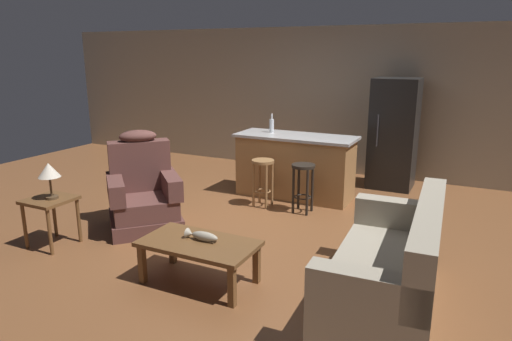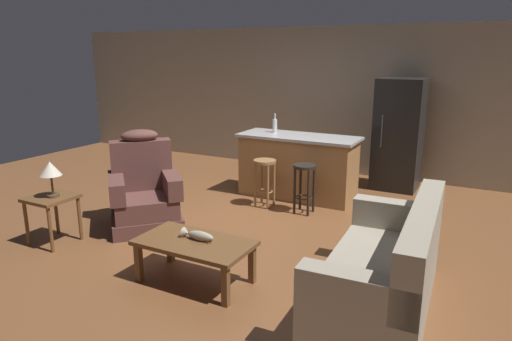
{
  "view_description": "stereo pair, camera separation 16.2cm",
  "coord_description": "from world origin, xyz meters",
  "px_view_note": "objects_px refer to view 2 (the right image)",
  "views": [
    {
      "loc": [
        2.44,
        -4.92,
        2.14
      ],
      "look_at": [
        0.06,
        -0.1,
        0.75
      ],
      "focal_mm": 32.0,
      "sensor_mm": 36.0,
      "label": 1
    },
    {
      "loc": [
        2.59,
        -4.84,
        2.14
      ],
      "look_at": [
        0.06,
        -0.1,
        0.75
      ],
      "focal_mm": 32.0,
      "sensor_mm": 36.0,
      "label": 2
    }
  ],
  "objects_px": {
    "coffee_table": "(195,246)",
    "table_lamp": "(50,170)",
    "couch": "(386,272)",
    "bottle_tall_green": "(275,125)",
    "end_table": "(52,205)",
    "kitchen_island": "(298,166)",
    "bar_stool_left": "(265,174)",
    "fish_figurine": "(198,235)",
    "refrigerator": "(398,134)",
    "recliner_near_lamp": "(144,193)",
    "bar_stool_right": "(305,180)"
  },
  "relations": [
    {
      "from": "recliner_near_lamp",
      "to": "refrigerator",
      "type": "distance_m",
      "value": 4.07
    },
    {
      "from": "end_table",
      "to": "refrigerator",
      "type": "bearing_deg",
      "value": 53.98
    },
    {
      "from": "coffee_table",
      "to": "recliner_near_lamp",
      "type": "bearing_deg",
      "value": 146.89
    },
    {
      "from": "coffee_table",
      "to": "end_table",
      "type": "bearing_deg",
      "value": 179.91
    },
    {
      "from": "recliner_near_lamp",
      "to": "bottle_tall_green",
      "type": "bearing_deg",
      "value": 112.3
    },
    {
      "from": "coffee_table",
      "to": "bar_stool_left",
      "type": "distance_m",
      "value": 2.35
    },
    {
      "from": "coffee_table",
      "to": "fish_figurine",
      "type": "bearing_deg",
      "value": 75.34
    },
    {
      "from": "recliner_near_lamp",
      "to": "kitchen_island",
      "type": "height_order",
      "value": "recliner_near_lamp"
    },
    {
      "from": "end_table",
      "to": "bottle_tall_green",
      "type": "relative_size",
      "value": 1.92
    },
    {
      "from": "refrigerator",
      "to": "bottle_tall_green",
      "type": "height_order",
      "value": "refrigerator"
    },
    {
      "from": "fish_figurine",
      "to": "bottle_tall_green",
      "type": "xyz_separation_m",
      "value": [
        -0.63,
        2.98,
        0.6
      ]
    },
    {
      "from": "bar_stool_right",
      "to": "bottle_tall_green",
      "type": "height_order",
      "value": "bottle_tall_green"
    },
    {
      "from": "end_table",
      "to": "table_lamp",
      "type": "xyz_separation_m",
      "value": [
        0.04,
        0.01,
        0.41
      ]
    },
    {
      "from": "recliner_near_lamp",
      "to": "bar_stool_left",
      "type": "distance_m",
      "value": 1.7
    },
    {
      "from": "couch",
      "to": "table_lamp",
      "type": "xyz_separation_m",
      "value": [
        -3.66,
        -0.37,
        0.53
      ]
    },
    {
      "from": "recliner_near_lamp",
      "to": "bar_stool_left",
      "type": "height_order",
      "value": "recliner_near_lamp"
    },
    {
      "from": "recliner_near_lamp",
      "to": "bar_stool_left",
      "type": "bearing_deg",
      "value": 97.41
    },
    {
      "from": "table_lamp",
      "to": "bar_stool_right",
      "type": "bearing_deg",
      "value": 47.32
    },
    {
      "from": "refrigerator",
      "to": "fish_figurine",
      "type": "bearing_deg",
      "value": -103.86
    },
    {
      "from": "fish_figurine",
      "to": "bar_stool_right",
      "type": "height_order",
      "value": "bar_stool_right"
    },
    {
      "from": "refrigerator",
      "to": "end_table",
      "type": "bearing_deg",
      "value": -126.02
    },
    {
      "from": "fish_figurine",
      "to": "kitchen_island",
      "type": "relative_size",
      "value": 0.19
    },
    {
      "from": "table_lamp",
      "to": "refrigerator",
      "type": "bearing_deg",
      "value": 54.28
    },
    {
      "from": "table_lamp",
      "to": "couch",
      "type": "bearing_deg",
      "value": 5.8
    },
    {
      "from": "end_table",
      "to": "kitchen_island",
      "type": "bearing_deg",
      "value": 58.62
    },
    {
      "from": "coffee_table",
      "to": "table_lamp",
      "type": "distance_m",
      "value": 2.01
    },
    {
      "from": "recliner_near_lamp",
      "to": "bottle_tall_green",
      "type": "xyz_separation_m",
      "value": [
        0.82,
        2.08,
        0.64
      ]
    },
    {
      "from": "couch",
      "to": "bottle_tall_green",
      "type": "bearing_deg",
      "value": -51.36
    },
    {
      "from": "coffee_table",
      "to": "bar_stool_right",
      "type": "xyz_separation_m",
      "value": [
        0.17,
        2.31,
        0.11
      ]
    },
    {
      "from": "couch",
      "to": "table_lamp",
      "type": "bearing_deg",
      "value": 2.94
    },
    {
      "from": "fish_figurine",
      "to": "bottle_tall_green",
      "type": "bearing_deg",
      "value": 102.01
    },
    {
      "from": "coffee_table",
      "to": "couch",
      "type": "bearing_deg",
      "value": 12.57
    },
    {
      "from": "bar_stool_left",
      "to": "refrigerator",
      "type": "height_order",
      "value": "refrigerator"
    },
    {
      "from": "table_lamp",
      "to": "refrigerator",
      "type": "distance_m",
      "value": 5.09
    },
    {
      "from": "end_table",
      "to": "table_lamp",
      "type": "distance_m",
      "value": 0.41
    },
    {
      "from": "bar_stool_left",
      "to": "coffee_table",
      "type": "bearing_deg",
      "value": -79.38
    },
    {
      "from": "fish_figurine",
      "to": "bottle_tall_green",
      "type": "distance_m",
      "value": 3.1
    },
    {
      "from": "couch",
      "to": "bottle_tall_green",
      "type": "relative_size",
      "value": 6.65
    },
    {
      "from": "end_table",
      "to": "kitchen_island",
      "type": "height_order",
      "value": "kitchen_island"
    },
    {
      "from": "table_lamp",
      "to": "kitchen_island",
      "type": "xyz_separation_m",
      "value": [
        1.75,
        2.93,
        -0.39
      ]
    },
    {
      "from": "bar_stool_left",
      "to": "bottle_tall_green",
      "type": "height_order",
      "value": "bottle_tall_green"
    },
    {
      "from": "end_table",
      "to": "fish_figurine",
      "type": "bearing_deg",
      "value": 1.07
    },
    {
      "from": "fish_figurine",
      "to": "recliner_near_lamp",
      "type": "height_order",
      "value": "recliner_near_lamp"
    },
    {
      "from": "coffee_table",
      "to": "kitchen_island",
      "type": "xyz_separation_m",
      "value": [
        -0.19,
        2.94,
        0.11
      ]
    },
    {
      "from": "kitchen_island",
      "to": "bottle_tall_green",
      "type": "bearing_deg",
      "value": 169.61
    },
    {
      "from": "bar_stool_right",
      "to": "bottle_tall_green",
      "type": "xyz_separation_m",
      "value": [
        -0.8,
        0.71,
        0.59
      ]
    },
    {
      "from": "kitchen_island",
      "to": "bar_stool_left",
      "type": "distance_m",
      "value": 0.67
    },
    {
      "from": "fish_figurine",
      "to": "bar_stool_right",
      "type": "xyz_separation_m",
      "value": [
        0.16,
        2.27,
        0.01
      ]
    },
    {
      "from": "end_table",
      "to": "refrigerator",
      "type": "distance_m",
      "value": 5.13
    },
    {
      "from": "table_lamp",
      "to": "bar_stool_left",
      "type": "xyz_separation_m",
      "value": [
        1.51,
        2.3,
        -0.4
      ]
    }
  ]
}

